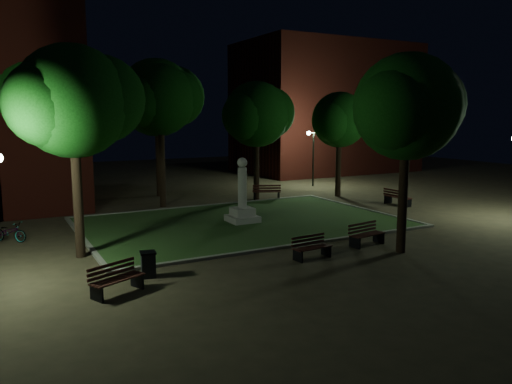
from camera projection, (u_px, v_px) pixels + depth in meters
ground at (262, 231)px, 23.13m from camera, size 80.00×80.00×0.00m
lawn at (242, 222)px, 24.86m from camera, size 15.00×10.00×0.08m
lawn_kerb at (242, 222)px, 24.86m from camera, size 15.40×10.40×0.12m
monument at (242, 204)px, 24.73m from camera, size 1.40×1.40×3.20m
building_far at (325, 108)px, 48.05m from camera, size 16.00×10.00×12.00m
tree_west at (75, 102)px, 18.06m from camera, size 5.06×4.13×7.88m
tree_north_wl at (162, 100)px, 28.46m from camera, size 4.96×4.05×8.25m
tree_north_er at (258, 114)px, 31.08m from camera, size 5.03×4.10×7.44m
tree_ne at (341, 120)px, 32.48m from camera, size 4.43×3.62×6.85m
tree_se at (409, 107)px, 18.76m from camera, size 4.96×4.05×7.65m
tree_nw at (32, 94)px, 26.50m from camera, size 5.64×4.60×8.74m
tree_far_north at (158, 98)px, 32.36m from camera, size 6.15×5.02×8.97m
lamppost_ne at (313, 147)px, 37.55m from camera, size 1.18×0.28×4.16m
bench_near_left at (311, 248)px, 18.66m from camera, size 1.60×0.68×0.85m
bench_near_right at (366, 235)px, 20.59m from camera, size 1.73×0.81×0.92m
bench_west_near at (116, 280)px, 14.93m from camera, size 1.77×1.22×0.92m
bench_right_side at (397, 198)px, 29.75m from camera, size 0.68×1.79×0.97m
bench_far_side at (267, 192)px, 31.83m from camera, size 1.88×1.31×0.98m
trash_bin at (148, 264)px, 16.47m from camera, size 0.58×0.58×0.86m
bicycle at (9, 232)px, 21.11m from camera, size 1.60×1.50×0.85m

